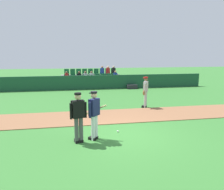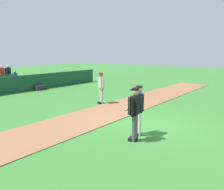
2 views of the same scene
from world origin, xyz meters
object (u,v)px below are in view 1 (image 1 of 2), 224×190
object	(u,v)px
baseball	(118,131)
equipment_bag	(132,87)
umpire_home_plate	(78,115)
runner_grey_jersey	(145,91)
batter_navy_jersey	(94,113)

from	to	relation	value
baseball	equipment_bag	bearing A→B (deg)	71.49
umpire_home_plate	runner_grey_jersey	xyz separation A→B (m)	(3.96, 4.53, -0.04)
batter_navy_jersey	runner_grey_jersey	size ratio (longest dim) A/B	1.00
batter_navy_jersey	equipment_bag	bearing A→B (deg)	67.97
umpire_home_plate	baseball	bearing A→B (deg)	26.63
batter_navy_jersey	baseball	size ratio (longest dim) A/B	23.78
umpire_home_plate	equipment_bag	xyz separation A→B (m)	(5.12, 11.42, -0.82)
batter_navy_jersey	runner_grey_jersey	xyz separation A→B (m)	(3.39, 4.36, -0.01)
batter_navy_jersey	runner_grey_jersey	bearing A→B (deg)	52.17
equipment_bag	baseball	bearing A→B (deg)	-108.51
umpire_home_plate	baseball	size ratio (longest dim) A/B	23.78
umpire_home_plate	runner_grey_jersey	size ratio (longest dim) A/B	1.00
baseball	equipment_bag	distance (m)	11.22
runner_grey_jersey	baseball	distance (m)	4.55
batter_navy_jersey	equipment_bag	xyz separation A→B (m)	(4.55, 11.25, -0.79)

